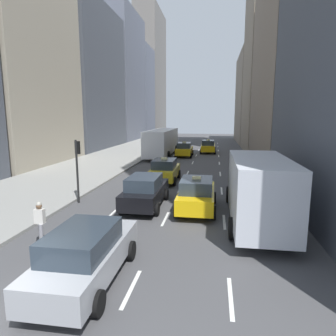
% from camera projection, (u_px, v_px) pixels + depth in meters
% --- Properties ---
extents(ground_plane, '(160.00, 160.00, 0.00)m').
position_uv_depth(ground_plane, '(1.00, 326.00, 7.05)').
color(ground_plane, '#474749').
extents(sidewalk_left, '(8.00, 66.00, 0.15)m').
position_uv_depth(sidewalk_left, '(110.00, 159.00, 34.38)').
color(sidewalk_left, gray).
rests_on(sidewalk_left, ground).
extents(lane_markings, '(5.72, 56.00, 0.01)m').
position_uv_depth(lane_markings, '(190.00, 167.00, 29.04)').
color(lane_markings, white).
rests_on(lane_markings, ground).
extents(building_row_left, '(6.00, 93.98, 34.39)m').
position_uv_depth(building_row_left, '(107.00, 62.00, 51.82)').
color(building_row_left, '#4C515B').
rests_on(building_row_left, ground).
extents(building_row_right, '(6.00, 62.07, 37.96)m').
position_uv_depth(building_row_right, '(293.00, 3.00, 28.83)').
color(building_row_right, '#4C515B').
rests_on(building_row_right, ground).
extents(taxi_lead, '(2.02, 4.40, 1.87)m').
position_uv_depth(taxi_lead, '(165.00, 170.00, 22.52)').
color(taxi_lead, yellow).
rests_on(taxi_lead, ground).
extents(taxi_second, '(2.02, 4.40, 1.87)m').
position_uv_depth(taxi_second, '(197.00, 194.00, 15.59)').
color(taxi_second, yellow).
rests_on(taxi_second, ground).
extents(taxi_third, '(2.02, 4.40, 1.87)m').
position_uv_depth(taxi_third, '(208.00, 146.00, 40.31)').
color(taxi_third, yellow).
rests_on(taxi_third, ground).
extents(taxi_fourth, '(2.02, 4.40, 1.87)m').
position_uv_depth(taxi_fourth, '(184.00, 149.00, 36.71)').
color(taxi_fourth, yellow).
rests_on(taxi_fourth, ground).
extents(sedan_black_near, '(2.02, 4.73, 1.75)m').
position_uv_depth(sedan_black_near, '(145.00, 191.00, 16.23)').
color(sedan_black_near, black).
rests_on(sedan_black_near, ground).
extents(sedan_silver_behind, '(2.02, 4.81, 1.73)m').
position_uv_depth(sedan_silver_behind, '(86.00, 254.00, 8.80)').
color(sedan_silver_behind, '#9EA0A5').
rests_on(sedan_silver_behind, ground).
extents(city_bus, '(2.80, 11.61, 3.25)m').
position_uv_depth(city_bus, '(162.00, 142.00, 37.13)').
color(city_bus, silver).
rests_on(city_bus, ground).
extents(box_truck, '(2.58, 8.40, 3.15)m').
position_uv_depth(box_truck, '(256.00, 186.00, 13.72)').
color(box_truck, '#262628').
rests_on(box_truck, ground).
extents(skateboarder, '(0.36, 0.80, 1.75)m').
position_uv_depth(skateboarder, '(40.00, 222.00, 11.26)').
color(skateboarder, brown).
rests_on(skateboarder, ground).
extents(traffic_light_pole, '(0.24, 0.42, 3.60)m').
position_uv_depth(traffic_light_pole, '(77.00, 161.00, 16.82)').
color(traffic_light_pole, black).
rests_on(traffic_light_pole, ground).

